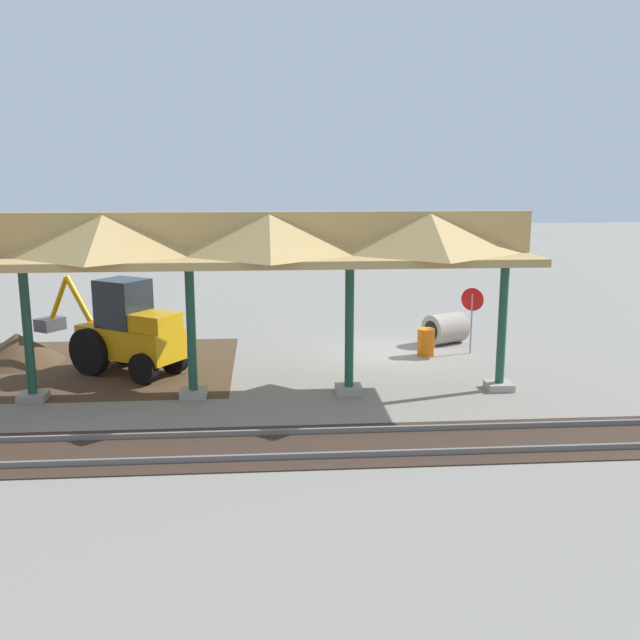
{
  "coord_description": "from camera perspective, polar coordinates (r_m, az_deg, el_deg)",
  "views": [
    {
      "loc": [
        4.16,
        22.86,
        5.89
      ],
      "look_at": [
        2.57,
        2.27,
        1.6
      ],
      "focal_mm": 40.0,
      "sensor_mm": 36.0,
      "label": 1
    }
  ],
  "objects": [
    {
      "name": "concrete_pipe",
      "position": [
        25.31,
        9.99,
        -0.67
      ],
      "size": [
        1.66,
        1.55,
        1.06
      ],
      "color": "#9E9384",
      "rests_on": "ground"
    },
    {
      "name": "ground_plane",
      "position": [
        23.97,
        5.71,
        -2.55
      ],
      "size": [
        120.0,
        120.0,
        0.0
      ],
      "primitive_type": "plane",
      "color": "gray"
    },
    {
      "name": "stop_sign",
      "position": [
        23.88,
        12.07,
        1.06
      ],
      "size": [
        0.64,
        0.46,
        2.19
      ],
      "color": "gray",
      "rests_on": "ground"
    },
    {
      "name": "rail_tracks",
      "position": [
        16.34,
        10.78,
        -9.5
      ],
      "size": [
        60.0,
        2.58,
        0.15
      ],
      "color": "slate",
      "rests_on": "ground"
    },
    {
      "name": "platform_canopy",
      "position": [
        18.54,
        -4.05,
        6.38
      ],
      "size": [
        13.75,
        3.2,
        4.9
      ],
      "color": "#9E998E",
      "rests_on": "ground"
    },
    {
      "name": "dirt_mound",
      "position": [
        24.53,
        -22.95,
        -3.11
      ],
      "size": [
        5.63,
        5.63,
        1.86
      ],
      "primitive_type": "cone",
      "color": "#4C3823",
      "rests_on": "ground"
    },
    {
      "name": "backhoe",
      "position": [
        21.89,
        -15.26,
        -0.89
      ],
      "size": [
        5.05,
        3.93,
        2.82
      ],
      "color": "orange",
      "rests_on": "ground"
    },
    {
      "name": "traffic_barrel",
      "position": [
        23.54,
        8.47,
        -1.76
      ],
      "size": [
        0.56,
        0.56,
        0.9
      ],
      "primitive_type": "cylinder",
      "color": "orange",
      "rests_on": "ground"
    },
    {
      "name": "dirt_work_zone",
      "position": [
        23.25,
        -19.09,
        -3.59
      ],
      "size": [
        9.82,
        7.0,
        0.01
      ],
      "primitive_type": "cube",
      "color": "#4C3823",
      "rests_on": "ground"
    }
  ]
}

